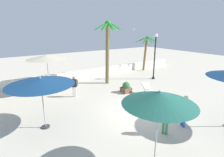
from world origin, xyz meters
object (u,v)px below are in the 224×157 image
palm_tree_2 (146,48)px  lamp_post_0 (155,52)px  seagull_0 (134,30)px  guest_0 (166,116)px  guest_1 (185,108)px  lounge_chair_0 (151,91)px  guest_2 (74,85)px  planter (126,88)px  patio_umbrella_3 (46,57)px  patio_umbrella_0 (159,99)px  palm_tree_0 (108,45)px  patio_umbrella_2 (41,82)px

palm_tree_2 → lamp_post_0: (-2.08, -3.35, -0.05)m
lamp_post_0 → seagull_0: (-0.61, 2.47, 2.11)m
guest_0 → guest_1: (1.30, -0.06, 0.08)m
lounge_chair_0 → seagull_0: (3.04, 5.73, 4.34)m
guest_2 → planter: (3.75, -1.34, -0.55)m
guest_1 → planter: 5.69m
lamp_post_0 → planter: size_ratio=5.18×
patio_umbrella_3 → planter: size_ratio=3.53×
patio_umbrella_3 → patio_umbrella_0: bearing=-84.5°
guest_0 → guest_2: (-1.78, 6.89, -0.01)m
patio_umbrella_3 → guest_1: (4.30, -9.19, -1.72)m
guest_1 → seagull_0: seagull_0 is taller
seagull_0 → palm_tree_2: bearing=18.1°
lamp_post_0 → guest_2: size_ratio=2.83×
lounge_chair_0 → planter: bearing=119.2°
patio_umbrella_3 → palm_tree_2: (11.67, 1.31, -0.07)m
patio_umbrella_3 → lounge_chair_0: size_ratio=1.56×
palm_tree_0 → lamp_post_0: size_ratio=1.26×
patio_umbrella_0 → guest_0: 2.93m
patio_umbrella_2 → planter: (6.61, 1.81, -2.07)m
palm_tree_0 → seagull_0: size_ratio=6.38×
patio_umbrella_2 → palm_tree_0: bearing=35.0°
palm_tree_0 → guest_1: (-0.79, -8.51, -2.45)m
guest_0 → guest_2: 7.11m
lounge_chair_0 → guest_1: guest_1 is taller
guest_2 → seagull_0: 9.05m
lamp_post_0 → guest_1: lamp_post_0 is taller
patio_umbrella_0 → palm_tree_0: palm_tree_0 is taller
palm_tree_2 → seagull_0: bearing=-161.9°
patio_umbrella_0 → lamp_post_0: (8.59, 8.30, -0.06)m
patio_umbrella_2 → patio_umbrella_3: bearing=73.1°
palm_tree_2 → seagull_0: size_ratio=4.61×
patio_umbrella_0 → lamp_post_0: bearing=44.0°
guest_1 → patio_umbrella_3: bearing=115.1°
patio_umbrella_3 → guest_1: size_ratio=1.77×
guest_2 → palm_tree_2: bearing=18.7°
lounge_chair_0 → seagull_0: seagull_0 is taller
palm_tree_2 → planter: size_ratio=4.70×
patio_umbrella_3 → lounge_chair_0: patio_umbrella_3 is taller
guest_2 → patio_umbrella_0: bearing=-91.6°
patio_umbrella_2 → planter: 7.16m
patio_umbrella_3 → planter: (4.97, -3.57, -2.37)m
patio_umbrella_0 → guest_2: 8.30m
seagull_0 → lamp_post_0: bearing=-76.2°
lounge_chair_0 → palm_tree_2: bearing=49.1°
lounge_chair_0 → guest_0: bearing=-127.6°
guest_0 → planter: 5.92m
palm_tree_0 → patio_umbrella_2: bearing=-145.0°
guest_2 → patio_umbrella_3: bearing=118.6°
patio_umbrella_0 → palm_tree_0: (4.09, 9.67, 0.79)m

